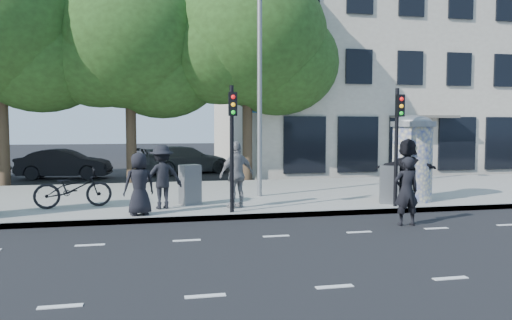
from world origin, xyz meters
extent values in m
plane|color=black|center=(0.00, 0.00, 0.00)|extent=(120.00, 120.00, 0.00)
cube|color=gray|center=(0.00, 7.50, 0.07)|extent=(40.00, 8.00, 0.15)
cube|color=slate|center=(0.00, 3.55, 0.07)|extent=(40.00, 0.10, 0.16)
cube|color=silver|center=(0.00, -2.20, 0.00)|extent=(32.00, 0.12, 0.01)
cube|color=silver|center=(0.00, 1.40, 0.00)|extent=(32.00, 0.12, 0.01)
cylinder|color=beige|center=(5.20, 4.70, 1.30)|extent=(1.20, 1.20, 2.30)
cylinder|color=slate|center=(5.20, 4.70, 2.53)|extent=(1.36, 1.36, 0.16)
ellipsoid|color=slate|center=(5.20, 4.70, 2.61)|extent=(1.10, 1.10, 0.38)
cylinder|color=black|center=(-0.60, 3.85, 1.85)|extent=(0.11, 0.11, 3.40)
cube|color=black|center=(-0.60, 3.67, 3.05)|extent=(0.22, 0.14, 0.62)
cylinder|color=black|center=(4.20, 3.85, 1.85)|extent=(0.11, 0.11, 3.40)
cube|color=black|center=(4.20, 3.67, 3.05)|extent=(0.22, 0.14, 0.62)
cylinder|color=slate|center=(0.80, 6.70, 4.15)|extent=(0.16, 0.16, 8.00)
cylinder|color=#38281C|center=(-8.50, 12.50, 2.36)|extent=(0.44, 0.44, 4.73)
cylinder|color=#38281C|center=(-3.50, 12.70, 2.21)|extent=(0.44, 0.44, 4.41)
ellipsoid|color=#223914|center=(-3.50, 12.70, 6.08)|extent=(6.80, 6.80, 5.78)
cylinder|color=#38281C|center=(1.50, 12.30, 2.29)|extent=(0.44, 0.44, 4.59)
ellipsoid|color=#223914|center=(1.50, 12.30, 6.32)|extent=(7.00, 7.00, 5.95)
cube|color=#ACA090|center=(12.00, 20.00, 6.00)|extent=(20.00, 15.00, 12.00)
cube|color=black|center=(12.00, 12.45, 1.60)|extent=(18.00, 0.10, 2.60)
cube|color=#59544C|center=(10.00, 12.10, 2.90)|extent=(3.20, 0.90, 0.12)
cube|color=#194C8C|center=(2.50, 12.45, 3.20)|extent=(1.60, 0.06, 0.30)
imported|color=black|center=(-3.03, 3.92, 0.97)|extent=(0.92, 0.74, 1.65)
imported|color=black|center=(-2.43, 4.86, 1.05)|extent=(1.28, 0.92, 1.80)
imported|color=gray|center=(-0.35, 4.53, 1.10)|extent=(1.27, 1.02, 1.90)
imported|color=black|center=(4.84, 4.33, 1.13)|extent=(1.92, 1.06, 1.96)
imported|color=black|center=(3.47, 1.92, 0.86)|extent=(0.65, 0.45, 1.72)
imported|color=black|center=(-4.90, 5.56, 0.70)|extent=(1.08, 2.21, 1.11)
cube|color=slate|center=(-1.59, 5.44, 0.74)|extent=(0.68, 0.60, 1.17)
cube|color=slate|center=(4.25, 4.34, 0.72)|extent=(0.65, 0.57, 1.14)
imported|color=black|center=(-6.64, 15.29, 0.69)|extent=(1.95, 4.32, 1.38)
imported|color=#525659|center=(-0.96, 16.65, 0.71)|extent=(3.75, 5.26, 1.41)
camera|label=1|loc=(-2.78, -9.31, 2.50)|focal=35.00mm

